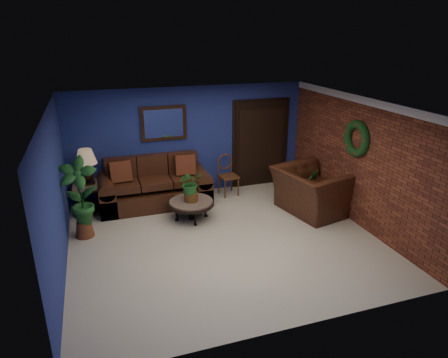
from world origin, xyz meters
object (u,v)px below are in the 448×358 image
object	(u,v)px
end_table	(90,190)
table_lamp	(86,163)
coffee_table	(191,203)
side_chair	(227,172)
sofa	(154,188)
armchair	(312,191)

from	to	relation	value
end_table	table_lamp	bearing A→B (deg)	-26.57
table_lamp	coffee_table	bearing A→B (deg)	-27.18
side_chair	sofa	bearing A→B (deg)	173.33
table_lamp	side_chair	size ratio (longest dim) A/B	0.76
table_lamp	armchair	size ratio (longest dim) A/B	0.50
coffee_table	end_table	world-z (taller)	end_table
table_lamp	armchair	xyz separation A→B (m)	(4.45, -1.44, -0.64)
sofa	end_table	distance (m)	1.36
coffee_table	table_lamp	bearing A→B (deg)	152.82
sofa	coffee_table	size ratio (longest dim) A/B	2.56
sofa	armchair	bearing A→B (deg)	-25.60
sofa	table_lamp	world-z (taller)	table_lamp
coffee_table	side_chair	bearing A→B (deg)	43.21
coffee_table	armchair	size ratio (longest dim) A/B	0.65
sofa	end_table	bearing A→B (deg)	-178.29
sofa	end_table	xyz separation A→B (m)	(-1.35, -0.04, 0.14)
coffee_table	end_table	distance (m)	2.18
coffee_table	side_chair	xyz separation A→B (m)	(1.13, 1.06, 0.19)
sofa	coffee_table	bearing A→B (deg)	-60.64
coffee_table	armchair	distance (m)	2.56
end_table	armchair	distance (m)	4.68
coffee_table	armchair	xyz separation A→B (m)	(2.51, -0.45, 0.13)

